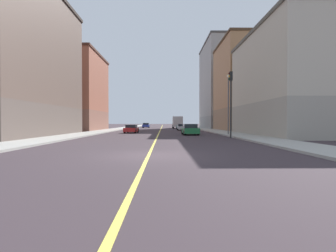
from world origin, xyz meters
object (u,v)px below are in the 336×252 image
object	(u,v)px
building_left_near	(297,83)
building_right_midblock	(71,92)
building_right_corner	(4,61)
street_lamp_left_near	(228,98)
traffic_light_left_near	(231,96)
car_blue	(146,125)
car_red	(131,129)
box_truck	(177,122)
building_left_mid	(250,86)
car_silver	(182,127)
car_teal	(181,127)
car_green	(190,130)
building_left_far	(225,86)

from	to	relation	value
building_left_near	building_right_midblock	bearing A→B (deg)	151.21
building_right_corner	street_lamp_left_near	world-z (taller)	building_right_corner
building_left_near	traffic_light_left_near	world-z (taller)	building_left_near
building_right_midblock	car_blue	world-z (taller)	building_right_midblock
traffic_light_left_near	car_red	size ratio (longest dim) A/B	1.66
building_right_corner	box_truck	world-z (taller)	building_right_corner
building_left_mid	street_lamp_left_near	size ratio (longest dim) A/B	2.34
traffic_light_left_near	car_red	bearing A→B (deg)	132.00
building_right_corner	car_silver	world-z (taller)	building_right_corner
street_lamp_left_near	building_left_mid	bearing A→B (deg)	65.10
car_red	box_truck	xyz separation A→B (m)	(8.24, 28.65, 1.01)
car_teal	car_silver	bearing A→B (deg)	-92.18
building_right_midblock	car_teal	size ratio (longest dim) A/B	3.29
car_green	street_lamp_left_near	bearing A→B (deg)	-22.70
street_lamp_left_near	car_silver	xyz separation A→B (m)	(-4.19, 20.31, -3.89)
building_right_corner	car_red	distance (m)	17.92
car_silver	building_left_mid	bearing A→B (deg)	-8.57
building_left_mid	building_right_midblock	bearing A→B (deg)	178.85
building_left_far	building_right_midblock	distance (m)	39.40
building_right_midblock	car_blue	distance (m)	27.89
building_left_mid	car_blue	size ratio (longest dim) A/B	3.97
car_green	box_truck	bearing A→B (deg)	89.84
building_left_far	car_teal	distance (m)	19.61
car_blue	car_green	distance (m)	42.01
building_left_far	traffic_light_left_near	size ratio (longest dim) A/B	3.33
building_right_corner	box_truck	size ratio (longest dim) A/B	2.63
building_left_mid	box_truck	bearing A→B (deg)	125.70
car_teal	traffic_light_left_near	bearing A→B (deg)	-84.97
building_left_mid	box_truck	xyz separation A→B (m)	(-12.87, 17.91, -6.77)
street_lamp_left_near	car_silver	distance (m)	21.10
car_green	car_teal	world-z (taller)	car_green
car_teal	box_truck	size ratio (longest dim) A/B	0.61
building_left_near	building_left_mid	world-z (taller)	building_left_mid
traffic_light_left_near	car_red	xyz separation A→B (m)	(-11.56, 12.83, -3.68)
street_lamp_left_near	building_left_far	bearing A→B (deg)	77.51
building_left_near	traffic_light_left_near	distance (m)	11.25
car_red	car_teal	bearing A→B (deg)	66.60
building_left_near	car_red	size ratio (longest dim) A/B	4.70
building_right_midblock	traffic_light_left_near	world-z (taller)	building_right_midblock
car_red	car_blue	world-z (taller)	car_blue
building_left_mid	car_green	bearing A→B (deg)	-128.09
building_right_corner	box_truck	bearing A→B (deg)	61.12
car_green	building_left_far	bearing A→B (deg)	70.54
traffic_light_left_near	building_left_far	bearing A→B (deg)	77.67
building_left_mid	building_left_near	bearing A→B (deg)	-90.00
box_truck	building_right_corner	bearing A→B (deg)	-118.88
building_right_midblock	car_teal	xyz separation A→B (m)	(21.58, 8.61, -6.65)
car_silver	building_left_near	bearing A→B (deg)	-57.44
building_left_mid	car_blue	bearing A→B (deg)	130.90
building_left_mid	car_teal	xyz separation A→B (m)	(-12.45, 9.29, -7.80)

